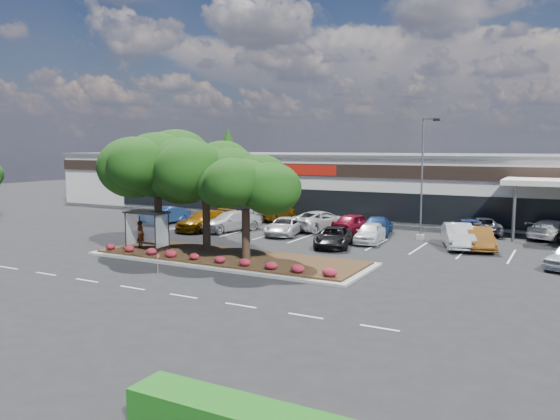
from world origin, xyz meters
The scene contains 29 objects.
ground centered at (0.00, 0.00, 0.00)m, with size 160.00×160.00×0.00m, color black.
retail_store centered at (0.06, 33.91, 3.15)m, with size 80.40×25.20×6.25m.
landscape_island centered at (-2.00, 4.00, 0.12)m, with size 18.00×6.00×0.26m.
lane_markings centered at (-0.14, 10.42, 0.01)m, with size 33.12×20.06×0.01m.
shrub_row centered at (-2.00, 1.90, 0.51)m, with size 17.00×0.80×0.50m, color maroon, non-canonical shape.
bus_shelter centered at (-7.50, 2.95, 2.31)m, with size 2.75×1.55×2.59m.
island_tree_west centered at (-8.00, 4.50, 4.21)m, with size 7.20×7.20×7.89m, color #16340B, non-canonical shape.
island_tree_mid centered at (-4.50, 5.20, 3.92)m, with size 6.60×6.60×7.32m, color #16340B, non-canonical shape.
island_tree_east centered at (-0.50, 3.70, 3.51)m, with size 5.80×5.80×6.50m, color #16340B, non-canonical shape.
conifer_north_west centered at (-30.00, 46.00, 5.00)m, with size 4.40×4.40×10.00m, color #16340B.
person_waiting centered at (-8.54, 3.30, 1.19)m, with size 0.68×0.44×1.85m, color #594C47.
light_pole centered at (6.85, 16.99, 4.06)m, with size 1.43×0.62×9.20m.
survey_stake centered at (-3.34, -1.00, 0.70)m, with size 0.07×0.14×1.08m.
car_0 centered at (-16.03, 14.68, 0.77)m, with size 1.63×4.68×1.54m, color navy.
car_1 centered at (-10.49, 13.23, 0.82)m, with size 2.31×5.67×1.65m, color #824D04.
car_2 centered at (-8.42, 13.97, 0.81)m, with size 2.27×5.57×1.62m, color #B9B9B9.
car_3 centered at (-3.40, 14.22, 0.70)m, with size 2.32×5.03×1.40m, color #BCBCBC.
car_4 centered at (2.07, 11.22, 0.69)m, with size 2.29×4.97×1.38m, color black.
car_5 centered at (3.79, 14.02, 0.74)m, with size 1.76×4.37×1.49m, color white.
car_6 centered at (9.87, 15.00, 0.84)m, with size 1.78×5.12×1.69m, color #B5B5B5.
car_7 centered at (11.21, 15.08, 0.77)m, with size 1.63×4.67×1.54m, color brown.
car_9 centered at (-9.42, 20.17, 0.73)m, with size 1.72×4.26×1.45m, color slate.
car_10 centered at (-8.57, 21.77, 0.79)m, with size 2.63×5.71×1.59m, color #653D09.
car_11 centered at (-1.82, 17.93, 0.82)m, with size 2.73×5.92×1.64m, color #B4B4B4.
car_12 centered at (3.04, 18.13, 0.74)m, with size 2.07×5.10×1.48m, color navy.
car_13 centered at (1.24, 17.65, 0.83)m, with size 1.97×4.90×1.67m, color maroon.
car_14 centered at (10.43, 22.34, 0.70)m, with size 2.32×5.02×1.40m, color #55555D.
car_15 centered at (9.78, 19.70, 0.76)m, with size 2.51×5.45×1.51m, color navy.
car_16 centered at (15.58, 22.12, 0.74)m, with size 2.09×5.13×1.49m, color silver.
Camera 1 is at (16.73, -23.94, 7.01)m, focal length 35.00 mm.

